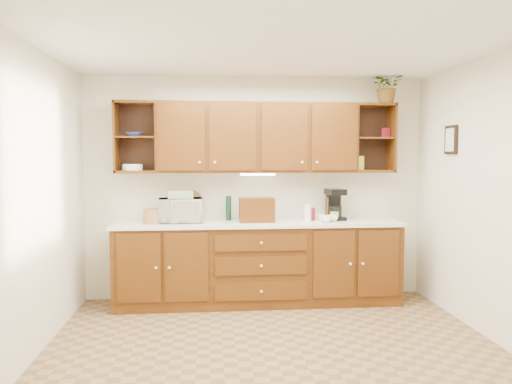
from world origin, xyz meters
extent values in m
plane|color=olive|center=(0.00, 0.00, 0.00)|extent=(4.00, 4.00, 0.00)
plane|color=white|center=(0.00, 0.00, 2.60)|extent=(4.00, 4.00, 0.00)
plane|color=beige|center=(0.00, 1.75, 1.30)|extent=(4.00, 0.00, 4.00)
plane|color=beige|center=(-2.00, 0.00, 1.30)|extent=(0.00, 3.50, 3.50)
plane|color=beige|center=(2.00, 0.00, 1.30)|extent=(0.00, 3.50, 3.50)
cube|color=#3B1B06|center=(0.00, 1.45, 0.45)|extent=(3.20, 0.60, 0.90)
cube|color=white|center=(0.00, 1.44, 0.92)|extent=(3.24, 0.64, 0.04)
cube|color=#3B1B06|center=(0.00, 1.58, 1.89)|extent=(2.30, 0.33, 0.80)
cube|color=black|center=(-1.38, 1.74, 1.89)|extent=(0.45, 0.02, 0.80)
cube|color=black|center=(1.38, 1.74, 1.89)|extent=(0.45, 0.02, 0.80)
cube|color=#3B1B06|center=(-1.38, 1.58, 1.89)|extent=(0.43, 0.30, 0.02)
cube|color=#3B1B06|center=(1.38, 1.58, 1.89)|extent=(0.43, 0.30, 0.02)
cube|color=#3B1B06|center=(1.38, 1.58, 2.27)|extent=(0.45, 0.33, 0.03)
cube|color=white|center=(0.00, 1.53, 1.47)|extent=(0.40, 0.05, 0.02)
cube|color=black|center=(1.98, 0.90, 1.85)|extent=(0.03, 0.24, 0.30)
cylinder|color=olive|center=(-1.15, 1.42, 1.02)|extent=(0.33, 0.33, 0.16)
imported|color=beige|center=(-0.88, 1.47, 1.07)|extent=(0.51, 0.37, 0.27)
cube|color=#E4E56C|center=(-0.88, 1.47, 1.25)|extent=(0.29, 0.22, 0.08)
cylinder|color=black|center=(-0.33, 1.59, 1.08)|extent=(0.07, 0.07, 0.28)
cylinder|color=olive|center=(-0.78, 1.68, 0.95)|extent=(0.36, 0.22, 0.35)
cube|color=#3B1B06|center=(-0.02, 1.41, 1.08)|extent=(0.39, 0.25, 0.27)
cylinder|color=#3B1B06|center=(0.77, 1.36, 1.08)|extent=(0.02, 0.02, 0.28)
cylinder|color=#3B1B06|center=(0.77, 1.36, 0.95)|extent=(0.11, 0.11, 0.01)
imported|color=white|center=(0.85, 1.37, 0.98)|extent=(0.12, 0.12, 0.08)
imported|color=white|center=(0.73, 1.41, 0.98)|extent=(0.12, 0.12, 0.08)
imported|color=white|center=(0.75, 1.29, 0.98)|extent=(0.12, 0.12, 0.08)
cylinder|color=maroon|center=(0.61, 1.52, 1.01)|extent=(0.14, 0.14, 0.14)
cylinder|color=white|center=(0.56, 1.42, 1.04)|extent=(0.10, 0.10, 0.19)
cylinder|color=gold|center=(0.88, 1.44, 0.99)|extent=(0.10, 0.10, 0.10)
cube|color=black|center=(0.90, 1.51, 0.96)|extent=(0.22, 0.27, 0.04)
cube|color=black|center=(0.90, 1.61, 1.11)|extent=(0.18, 0.08, 0.31)
cube|color=black|center=(0.90, 1.51, 1.27)|extent=(0.22, 0.27, 0.07)
cylinder|color=black|center=(0.90, 1.49, 1.04)|extent=(0.16, 0.16, 0.13)
imported|color=navy|center=(-1.39, 1.56, 1.92)|extent=(0.20, 0.20, 0.05)
cylinder|color=white|center=(-1.41, 1.58, 1.56)|extent=(0.30, 0.30, 0.07)
cube|color=gold|center=(1.20, 1.56, 1.60)|extent=(0.11, 0.10, 0.16)
cube|color=maroon|center=(1.52, 1.58, 1.96)|extent=(0.09, 0.08, 0.11)
imported|color=#999999|center=(1.51, 1.53, 2.49)|extent=(0.42, 0.39, 0.39)
camera|label=1|loc=(-0.55, -4.14, 1.67)|focal=35.00mm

